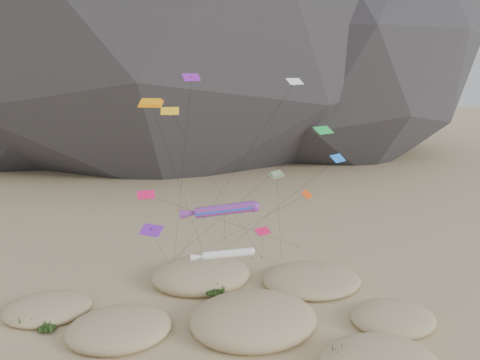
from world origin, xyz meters
name	(u,v)px	position (x,y,z in m)	size (l,w,h in m)	color
ground	(246,355)	(0.00, 0.00, 0.00)	(500.00, 500.00, 0.00)	#CCB789
dunes	(225,326)	(-1.26, 4.60, 0.74)	(48.75, 38.67, 4.08)	#CCB789
dune_grass	(227,335)	(-1.36, 2.80, 0.83)	(43.83, 29.98, 1.47)	black
kite_stakes	(223,262)	(2.00, 23.04, 0.15)	(22.84, 5.28, 0.30)	#3F2D1E
rainbow_tube_kite	(222,210)	(-0.81, 8.24, 12.96)	(8.91, 16.41, 13.95)	#F31946
white_tube_kite	(224,254)	(-0.94, 6.40, 8.47)	(7.07, 19.99, 9.18)	white
orange_parafoil	(152,106)	(-7.86, 11.68, 24.30)	(9.13, 14.66, 25.10)	orange
multi_parafoil	(277,176)	(7.19, 13.53, 15.26)	(4.91, 9.78, 15.86)	orange
delta_kites	(246,161)	(2.69, 11.49, 17.71)	(25.14, 21.00, 27.68)	#DF1552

